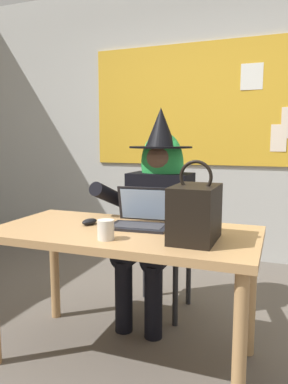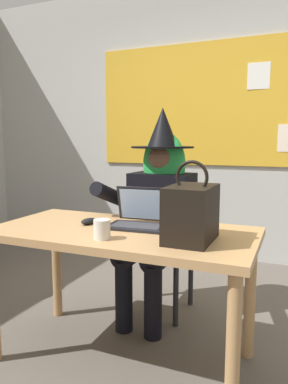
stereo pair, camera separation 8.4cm
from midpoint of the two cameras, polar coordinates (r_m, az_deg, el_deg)
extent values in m
plane|color=#5B544C|center=(2.19, -4.49, -25.08)|extent=(24.00, 24.00, 0.00)
cube|color=#B2B2AD|center=(3.83, 9.23, 10.83)|extent=(5.57, 0.10, 2.78)
cube|color=gold|center=(3.78, 9.08, 13.29)|extent=(2.40, 0.02, 1.20)
cube|color=white|center=(3.73, 15.74, 16.87)|extent=(0.20, 0.01, 0.24)
cube|color=#F4E0C6|center=(3.67, 19.54, 7.90)|extent=(0.14, 0.01, 0.25)
cube|color=tan|center=(1.95, -4.37, -6.43)|extent=(1.40, 0.71, 0.04)
cylinder|color=tan|center=(1.67, 13.10, -22.83)|extent=(0.06, 0.06, 0.69)
cylinder|color=tan|center=(2.60, -14.63, -11.33)|extent=(0.06, 0.06, 0.69)
cylinder|color=tan|center=(2.18, 15.12, -15.26)|extent=(0.06, 0.06, 0.69)
cube|color=#4C1E19|center=(2.59, 1.42, -9.07)|extent=(0.42, 0.42, 0.04)
cube|color=#4C1E19|center=(2.70, 2.82, -2.99)|extent=(0.38, 0.04, 0.45)
cylinder|color=#262628|center=(2.47, 3.86, -15.63)|extent=(0.04, 0.04, 0.42)
cylinder|color=#262628|center=(2.58, -3.60, -14.53)|extent=(0.04, 0.04, 0.42)
cylinder|color=#262628|center=(2.77, 6.04, -12.94)|extent=(0.04, 0.04, 0.42)
cylinder|color=#262628|center=(2.87, -0.67, -12.13)|extent=(0.04, 0.04, 0.42)
cylinder|color=black|center=(2.32, 0.39, -16.68)|extent=(0.11, 0.11, 0.46)
cylinder|color=black|center=(2.40, -4.21, -15.86)|extent=(0.11, 0.11, 0.46)
cylinder|color=black|center=(2.37, 1.98, -9.43)|extent=(0.16, 0.42, 0.15)
cylinder|color=black|center=(2.45, -2.45, -8.88)|extent=(0.16, 0.42, 0.15)
cube|color=black|center=(2.54, 1.60, -2.90)|extent=(0.43, 0.27, 0.52)
cylinder|color=black|center=(2.22, 5.45, -1.50)|extent=(0.10, 0.47, 0.24)
cylinder|color=black|center=(2.42, -5.91, -0.73)|extent=(0.10, 0.47, 0.24)
sphere|color=brown|center=(2.50, 1.63, 5.24)|extent=(0.20, 0.20, 0.20)
ellipsoid|color=green|center=(2.53, 1.88, 4.36)|extent=(0.31, 0.23, 0.44)
cylinder|color=black|center=(2.49, 1.64, 6.96)|extent=(0.42, 0.42, 0.01)
cone|color=black|center=(2.50, 1.65, 9.99)|extent=(0.21, 0.21, 0.26)
cube|color=black|center=(1.98, -2.03, -5.41)|extent=(0.33, 0.23, 0.01)
cube|color=#333338|center=(1.98, -2.03, -5.18)|extent=(0.28, 0.17, 0.00)
cube|color=black|center=(2.07, -0.97, -1.85)|extent=(0.32, 0.08, 0.20)
cube|color=#99B7E0|center=(2.06, -1.05, -1.95)|extent=(0.28, 0.07, 0.17)
ellipsoid|color=black|center=(2.08, -9.61, -4.56)|extent=(0.08, 0.11, 0.03)
cube|color=black|center=(1.72, 6.56, -3.30)|extent=(0.20, 0.30, 0.26)
torus|color=black|center=(1.70, 6.65, 2.34)|extent=(0.16, 0.02, 0.16)
cylinder|color=silver|center=(1.76, -7.32, -5.84)|extent=(0.08, 0.08, 0.09)
camera|label=1|loc=(0.04, -91.10, -0.15)|focal=34.37mm
camera|label=2|loc=(0.04, 88.90, 0.15)|focal=34.37mm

